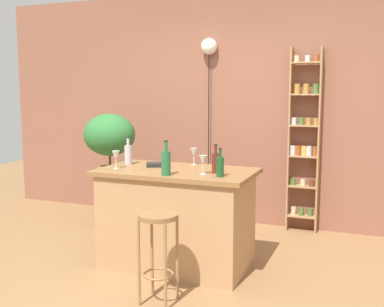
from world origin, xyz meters
TOP-DOWN VIEW (x-y plane):
  - ground at (0.00, 0.00)m, footprint 12.00×12.00m
  - back_wall at (0.00, 1.95)m, footprint 6.40×0.10m
  - kitchen_counter at (0.00, 0.30)m, footprint 1.41×0.79m
  - bar_stool at (0.17, -0.45)m, footprint 0.30×0.30m
  - spice_shelf at (0.91, 1.81)m, footprint 0.35×0.15m
  - plant_stool at (-1.23, 1.16)m, footprint 0.33×0.33m
  - potted_plant at (-1.23, 1.16)m, footprint 0.62×0.56m
  - bottle_wine_red at (0.47, 0.12)m, footprint 0.06×0.06m
  - bottle_sauce_amber at (0.38, 0.26)m, footprint 0.07×0.07m
  - bottle_spirits_clear at (-0.56, 0.40)m, footprint 0.07×0.07m
  - bottle_olive_oil at (0.03, 0.01)m, footprint 0.08×0.08m
  - wine_glass_left at (-0.54, 0.15)m, footprint 0.07×0.07m
  - wine_glass_center at (0.31, 0.16)m, footprint 0.07×0.07m
  - wine_glass_right at (0.05, 0.60)m, footprint 0.07×0.07m
  - cookbook at (-0.24, 0.40)m, footprint 0.26×0.23m
  - pendant_globe_light at (-0.24, 1.84)m, footprint 0.20×0.20m

SIDE VIEW (x-z plane):
  - ground at x=0.00m, z-range 0.00..0.00m
  - plant_stool at x=-1.23m, z-range 0.00..0.48m
  - kitchen_counter at x=0.00m, z-range 0.00..0.90m
  - bar_stool at x=0.17m, z-range 0.16..0.85m
  - cookbook at x=-0.24m, z-range 0.90..0.94m
  - bottle_wine_red at x=0.47m, z-range 0.87..1.11m
  - bottle_sauce_amber at x=0.38m, z-range 0.87..1.12m
  - bottle_spirits_clear at x=-0.56m, z-range 0.87..1.14m
  - bottle_olive_oil at x=0.03m, z-range 0.86..1.16m
  - wine_glass_left at x=-0.54m, z-range 0.94..1.10m
  - wine_glass_center at x=0.31m, z-range 0.94..1.10m
  - wine_glass_right at x=0.05m, z-range 0.94..1.10m
  - potted_plant at x=-1.23m, z-range 0.61..1.47m
  - spice_shelf at x=0.91m, z-range 0.02..2.11m
  - back_wall at x=0.00m, z-range 0.00..2.80m
  - pendant_globe_light at x=-0.24m, z-range 0.98..3.21m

